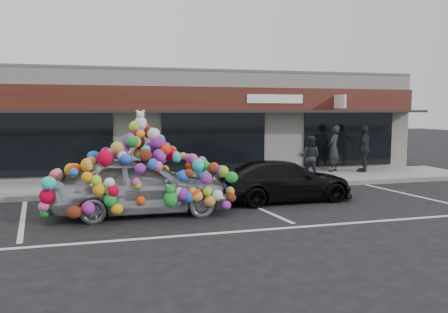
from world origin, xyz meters
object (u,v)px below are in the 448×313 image
object	(u,v)px
pedestrian_b	(310,157)
black_sedan	(284,181)
pedestrian_c	(364,149)
toy_car	(142,179)
pedestrian_a	(333,148)

from	to	relation	value
pedestrian_b	black_sedan	bearing A→B (deg)	87.59
pedestrian_c	pedestrian_b	bearing A→B (deg)	-29.03
toy_car	pedestrian_c	world-z (taller)	toy_car
toy_car	pedestrian_c	distance (m)	10.45
toy_car	pedestrian_a	bearing A→B (deg)	-57.55
toy_car	pedestrian_c	xyz separation A→B (m)	(9.42, 4.52, 0.19)
toy_car	black_sedan	bearing A→B (deg)	-80.27
pedestrian_a	pedestrian_b	size ratio (longest dim) A/B	1.22
pedestrian_a	pedestrian_c	distance (m)	1.26
pedestrian_b	pedestrian_a	bearing A→B (deg)	-107.63
pedestrian_c	toy_car	bearing A→B (deg)	-21.22
pedestrian_a	pedestrian_c	xyz separation A→B (m)	(1.20, -0.37, -0.01)
pedestrian_a	pedestrian_c	bearing A→B (deg)	121.73
black_sedan	pedestrian_b	size ratio (longest dim) A/B	2.60
toy_car	pedestrian_c	bearing A→B (deg)	-62.67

